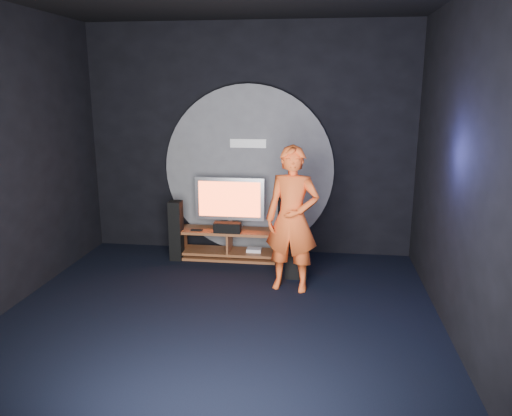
{
  "coord_description": "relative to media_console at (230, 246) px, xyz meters",
  "views": [
    {
      "loc": [
        1.1,
        -5.08,
        2.57
      ],
      "look_at": [
        0.3,
        1.05,
        1.05
      ],
      "focal_mm": 35.0,
      "sensor_mm": 36.0,
      "label": 1
    }
  ],
  "objects": [
    {
      "name": "floor",
      "position": [
        0.24,
        -2.05,
        -0.19
      ],
      "size": [
        5.0,
        5.0,
        0.0
      ],
      "primitive_type": "plane",
      "color": "black",
      "rests_on": "ground"
    },
    {
      "name": "back_wall",
      "position": [
        0.24,
        0.45,
        1.56
      ],
      "size": [
        5.0,
        0.04,
        3.5
      ],
      "primitive_type": "cube",
      "color": "black",
      "rests_on": "ground"
    },
    {
      "name": "front_wall",
      "position": [
        0.24,
        -4.55,
        1.56
      ],
      "size": [
        5.0,
        0.04,
        3.5
      ],
      "primitive_type": "cube",
      "color": "black",
      "rests_on": "ground"
    },
    {
      "name": "right_wall",
      "position": [
        2.74,
        -2.05,
        1.56
      ],
      "size": [
        0.04,
        5.0,
        3.5
      ],
      "primitive_type": "cube",
      "color": "black",
      "rests_on": "ground"
    },
    {
      "name": "wall_disc_panel",
      "position": [
        0.24,
        0.39,
        1.11
      ],
      "size": [
        2.6,
        0.11,
        2.6
      ],
      "color": "#515156",
      "rests_on": "ground"
    },
    {
      "name": "media_console",
      "position": [
        0.0,
        0.0,
        0.0
      ],
      "size": [
        1.52,
        0.45,
        0.45
      ],
      "color": "brown",
      "rests_on": "ground"
    },
    {
      "name": "tv",
      "position": [
        -0.01,
        0.07,
        0.69
      ],
      "size": [
        1.05,
        0.22,
        0.79
      ],
      "color": "#ADADB4",
      "rests_on": "media_console"
    },
    {
      "name": "center_speaker",
      "position": [
        -0.01,
        -0.15,
        0.33
      ],
      "size": [
        0.4,
        0.15,
        0.15
      ],
      "primitive_type": "cube",
      "color": "black",
      "rests_on": "media_console"
    },
    {
      "name": "remote",
      "position": [
        -0.48,
        -0.12,
        0.27
      ],
      "size": [
        0.18,
        0.05,
        0.02
      ],
      "primitive_type": "cube",
      "color": "black",
      "rests_on": "media_console"
    },
    {
      "name": "tower_speaker_left",
      "position": [
        -0.79,
        -0.16,
        0.26
      ],
      "size": [
        0.18,
        0.2,
        0.91
      ],
      "primitive_type": "cube",
      "color": "black",
      "rests_on": "ground"
    },
    {
      "name": "tower_speaker_right",
      "position": [
        0.8,
        0.26,
        0.26
      ],
      "size": [
        0.18,
        0.2,
        0.91
      ],
      "primitive_type": "cube",
      "color": "black",
      "rests_on": "ground"
    },
    {
      "name": "subwoofer",
      "position": [
        1.05,
        -0.61,
        -0.03
      ],
      "size": [
        0.3,
        0.3,
        0.33
      ],
      "primitive_type": "cube",
      "color": "black",
      "rests_on": "ground"
    },
    {
      "name": "player",
      "position": [
        1.0,
        -1.05,
        0.74
      ],
      "size": [
        0.74,
        0.55,
        1.86
      ],
      "primitive_type": "imported",
      "rotation": [
        0.0,
        0.0,
        -0.16
      ],
      "color": "#F85921",
      "rests_on": "ground"
    }
  ]
}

